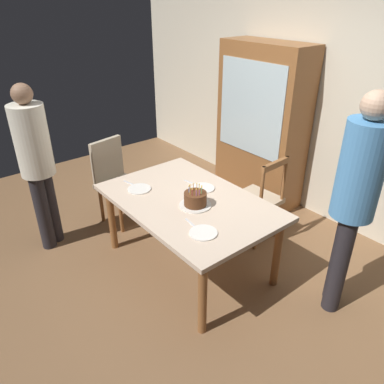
{
  "coord_description": "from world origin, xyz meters",
  "views": [
    {
      "loc": [
        2.27,
        -1.8,
        2.37
      ],
      "look_at": [
        0.05,
        0.0,
        0.83
      ],
      "focal_mm": 34.84,
      "sensor_mm": 36.0,
      "label": 1
    }
  ],
  "objects_px": {
    "birthday_cake": "(195,200)",
    "person_celebrant": "(36,160)",
    "chair_spindle_back": "(258,200)",
    "china_cabinet": "(261,126)",
    "plate_near_celebrant": "(139,189)",
    "plate_far_side": "(203,188)",
    "plate_near_guest": "(203,233)",
    "chair_upholstered": "(115,177)",
    "dining_table": "(189,207)",
    "person_guest": "(355,196)"
  },
  "relations": [
    {
      "from": "birthday_cake",
      "to": "person_celebrant",
      "type": "relative_size",
      "value": 0.17
    },
    {
      "from": "chair_spindle_back",
      "to": "china_cabinet",
      "type": "height_order",
      "value": "china_cabinet"
    },
    {
      "from": "birthday_cake",
      "to": "chair_spindle_back",
      "type": "distance_m",
      "value": 0.93
    },
    {
      "from": "birthday_cake",
      "to": "person_celebrant",
      "type": "distance_m",
      "value": 1.59
    },
    {
      "from": "plate_near_celebrant",
      "to": "plate_far_side",
      "type": "xyz_separation_m",
      "value": [
        0.36,
        0.48,
        0.0
      ]
    },
    {
      "from": "plate_near_guest",
      "to": "chair_upholstered",
      "type": "distance_m",
      "value": 1.7
    },
    {
      "from": "person_celebrant",
      "to": "plate_near_guest",
      "type": "bearing_deg",
      "value": 21.61
    },
    {
      "from": "dining_table",
      "to": "chair_upholstered",
      "type": "distance_m",
      "value": 1.21
    },
    {
      "from": "plate_near_celebrant",
      "to": "plate_far_side",
      "type": "height_order",
      "value": "same"
    },
    {
      "from": "dining_table",
      "to": "china_cabinet",
      "type": "bearing_deg",
      "value": 109.45
    },
    {
      "from": "birthday_cake",
      "to": "plate_near_guest",
      "type": "bearing_deg",
      "value": -31.03
    },
    {
      "from": "birthday_cake",
      "to": "plate_far_side",
      "type": "xyz_separation_m",
      "value": [
        -0.2,
        0.26,
        -0.05
      ]
    },
    {
      "from": "person_guest",
      "to": "chair_spindle_back",
      "type": "bearing_deg",
      "value": 168.79
    },
    {
      "from": "plate_near_guest",
      "to": "person_guest",
      "type": "xyz_separation_m",
      "value": [
        0.68,
        0.88,
        0.31
      ]
    },
    {
      "from": "dining_table",
      "to": "plate_near_celebrant",
      "type": "distance_m",
      "value": 0.51
    },
    {
      "from": "birthday_cake",
      "to": "plate_near_guest",
      "type": "distance_m",
      "value": 0.43
    },
    {
      "from": "plate_near_celebrant",
      "to": "plate_near_guest",
      "type": "height_order",
      "value": "same"
    },
    {
      "from": "birthday_cake",
      "to": "person_guest",
      "type": "relative_size",
      "value": 0.15
    },
    {
      "from": "chair_spindle_back",
      "to": "person_guest",
      "type": "height_order",
      "value": "person_guest"
    },
    {
      "from": "chair_upholstered",
      "to": "china_cabinet",
      "type": "height_order",
      "value": "china_cabinet"
    },
    {
      "from": "person_celebrant",
      "to": "china_cabinet",
      "type": "distance_m",
      "value": 2.54
    },
    {
      "from": "chair_upholstered",
      "to": "person_guest",
      "type": "bearing_deg",
      "value": 17.53
    },
    {
      "from": "birthday_cake",
      "to": "plate_near_guest",
      "type": "xyz_separation_m",
      "value": [
        0.37,
        -0.22,
        -0.05
      ]
    },
    {
      "from": "plate_far_side",
      "to": "plate_near_guest",
      "type": "height_order",
      "value": "same"
    },
    {
      "from": "plate_near_guest",
      "to": "person_guest",
      "type": "relative_size",
      "value": 0.12
    },
    {
      "from": "birthday_cake",
      "to": "chair_upholstered",
      "type": "bearing_deg",
      "value": -176.16
    },
    {
      "from": "birthday_cake",
      "to": "plate_near_celebrant",
      "type": "relative_size",
      "value": 1.27
    },
    {
      "from": "birthday_cake",
      "to": "china_cabinet",
      "type": "height_order",
      "value": "china_cabinet"
    },
    {
      "from": "person_celebrant",
      "to": "person_guest",
      "type": "bearing_deg",
      "value": 33.16
    },
    {
      "from": "plate_near_guest",
      "to": "dining_table",
      "type": "bearing_deg",
      "value": 153.75
    },
    {
      "from": "chair_upholstered",
      "to": "china_cabinet",
      "type": "bearing_deg",
      "value": 68.83
    },
    {
      "from": "plate_near_guest",
      "to": "chair_upholstered",
      "type": "height_order",
      "value": "chair_upholstered"
    },
    {
      "from": "birthday_cake",
      "to": "chair_spindle_back",
      "type": "bearing_deg",
      "value": 92.14
    },
    {
      "from": "chair_upholstered",
      "to": "person_celebrant",
      "type": "relative_size",
      "value": 0.57
    },
    {
      "from": "person_celebrant",
      "to": "plate_far_side",
      "type": "bearing_deg",
      "value": 45.77
    },
    {
      "from": "chair_spindle_back",
      "to": "chair_upholstered",
      "type": "height_order",
      "value": "same"
    },
    {
      "from": "plate_near_celebrant",
      "to": "person_guest",
      "type": "distance_m",
      "value": 1.86
    },
    {
      "from": "plate_near_celebrant",
      "to": "person_celebrant",
      "type": "relative_size",
      "value": 0.13
    },
    {
      "from": "dining_table",
      "to": "person_celebrant",
      "type": "xyz_separation_m",
      "value": [
        -1.19,
        -0.9,
        0.31
      ]
    },
    {
      "from": "person_celebrant",
      "to": "china_cabinet",
      "type": "bearing_deg",
      "value": 75.37
    },
    {
      "from": "dining_table",
      "to": "person_guest",
      "type": "xyz_separation_m",
      "value": [
        1.17,
        0.64,
        0.4
      ]
    },
    {
      "from": "plate_far_side",
      "to": "person_celebrant",
      "type": "height_order",
      "value": "person_celebrant"
    },
    {
      "from": "dining_table",
      "to": "person_celebrant",
      "type": "height_order",
      "value": "person_celebrant"
    },
    {
      "from": "chair_upholstered",
      "to": "china_cabinet",
      "type": "distance_m",
      "value": 1.83
    },
    {
      "from": "chair_upholstered",
      "to": "person_guest",
      "type": "height_order",
      "value": "person_guest"
    },
    {
      "from": "plate_far_side",
      "to": "plate_near_guest",
      "type": "distance_m",
      "value": 0.74
    },
    {
      "from": "dining_table",
      "to": "person_celebrant",
      "type": "bearing_deg",
      "value": -142.86
    },
    {
      "from": "chair_spindle_back",
      "to": "china_cabinet",
      "type": "relative_size",
      "value": 0.5
    },
    {
      "from": "plate_far_side",
      "to": "china_cabinet",
      "type": "height_order",
      "value": "china_cabinet"
    },
    {
      "from": "chair_upholstered",
      "to": "plate_near_guest",
      "type": "bearing_deg",
      "value": -4.48
    }
  ]
}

